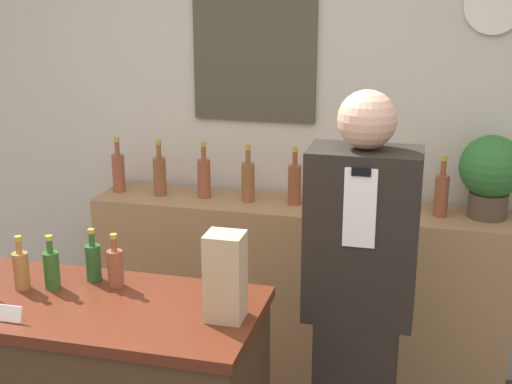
% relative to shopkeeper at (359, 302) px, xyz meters
% --- Properties ---
extents(back_wall, '(5.20, 0.09, 2.70)m').
position_rel_shopkeeper_xyz_m(back_wall, '(-0.47, 1.04, 0.51)').
color(back_wall, beige).
rests_on(back_wall, ground_plane).
extents(back_shelf, '(2.12, 0.38, 0.97)m').
position_rel_shopkeeper_xyz_m(back_shelf, '(-0.40, 0.79, -0.36)').
color(back_shelf, '#9E754C').
rests_on(back_shelf, ground_plane).
extents(shopkeeper, '(0.43, 0.27, 1.68)m').
position_rel_shopkeeper_xyz_m(shopkeeper, '(0.00, 0.00, 0.00)').
color(shopkeeper, black).
rests_on(shopkeeper, ground_plane).
extents(potted_plant, '(0.30, 0.30, 0.40)m').
position_rel_shopkeeper_xyz_m(potted_plant, '(0.52, 0.83, 0.35)').
color(potted_plant, '#4C3D2D').
rests_on(potted_plant, back_shelf).
extents(paper_bag, '(0.13, 0.12, 0.30)m').
position_rel_shopkeeper_xyz_m(paper_bag, '(-0.40, -0.51, 0.28)').
color(paper_bag, tan).
rests_on(paper_bag, display_counter).
extents(price_card_right, '(0.09, 0.02, 0.06)m').
position_rel_shopkeeper_xyz_m(price_card_right, '(-1.09, -0.71, 0.16)').
color(price_card_right, white).
rests_on(price_card_right, display_counter).
extents(counter_bottle_2, '(0.06, 0.06, 0.21)m').
position_rel_shopkeeper_xyz_m(counter_bottle_2, '(-1.19, -0.47, 0.21)').
color(counter_bottle_2, '#A06A35').
rests_on(counter_bottle_2, display_counter).
extents(counter_bottle_3, '(0.06, 0.06, 0.21)m').
position_rel_shopkeeper_xyz_m(counter_bottle_3, '(-1.09, -0.44, 0.21)').
color(counter_bottle_3, '#2B5922').
rests_on(counter_bottle_3, display_counter).
extents(counter_bottle_4, '(0.06, 0.06, 0.21)m').
position_rel_shopkeeper_xyz_m(counter_bottle_4, '(-0.97, -0.33, 0.21)').
color(counter_bottle_4, '#245526').
rests_on(counter_bottle_4, display_counter).
extents(counter_bottle_5, '(0.06, 0.06, 0.21)m').
position_rel_shopkeeper_xyz_m(counter_bottle_5, '(-0.87, -0.36, 0.21)').
color(counter_bottle_5, brown).
rests_on(counter_bottle_5, display_counter).
extents(shelf_bottle_0, '(0.07, 0.07, 0.30)m').
position_rel_shopkeeper_xyz_m(shelf_bottle_0, '(-1.38, 0.79, 0.24)').
color(shelf_bottle_0, brown).
rests_on(shelf_bottle_0, back_shelf).
extents(shelf_bottle_1, '(0.07, 0.07, 0.30)m').
position_rel_shopkeeper_xyz_m(shelf_bottle_1, '(-1.14, 0.78, 0.24)').
color(shelf_bottle_1, brown).
rests_on(shelf_bottle_1, back_shelf).
extents(shelf_bottle_2, '(0.07, 0.07, 0.30)m').
position_rel_shopkeeper_xyz_m(shelf_bottle_2, '(-0.90, 0.80, 0.24)').
color(shelf_bottle_2, brown).
rests_on(shelf_bottle_2, back_shelf).
extents(shelf_bottle_3, '(0.07, 0.07, 0.30)m').
position_rel_shopkeeper_xyz_m(shelf_bottle_3, '(-0.66, 0.79, 0.24)').
color(shelf_bottle_3, brown).
rests_on(shelf_bottle_3, back_shelf).
extents(shelf_bottle_4, '(0.07, 0.07, 0.30)m').
position_rel_shopkeeper_xyz_m(shelf_bottle_4, '(-0.42, 0.80, 0.24)').
color(shelf_bottle_4, brown).
rests_on(shelf_bottle_4, back_shelf).
extents(shelf_bottle_5, '(0.07, 0.07, 0.30)m').
position_rel_shopkeeper_xyz_m(shelf_bottle_5, '(-0.18, 0.78, 0.24)').
color(shelf_bottle_5, brown).
rests_on(shelf_bottle_5, back_shelf).
extents(shelf_bottle_6, '(0.07, 0.07, 0.30)m').
position_rel_shopkeeper_xyz_m(shelf_bottle_6, '(0.06, 0.79, 0.24)').
color(shelf_bottle_6, brown).
rests_on(shelf_bottle_6, back_shelf).
extents(shelf_bottle_7, '(0.07, 0.07, 0.30)m').
position_rel_shopkeeper_xyz_m(shelf_bottle_7, '(0.30, 0.79, 0.24)').
color(shelf_bottle_7, brown).
rests_on(shelf_bottle_7, back_shelf).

